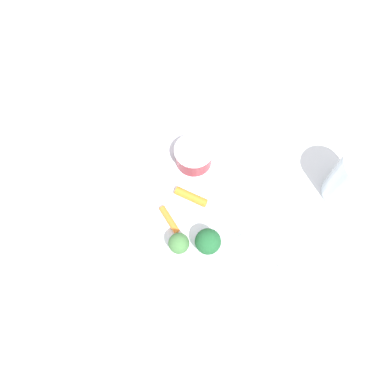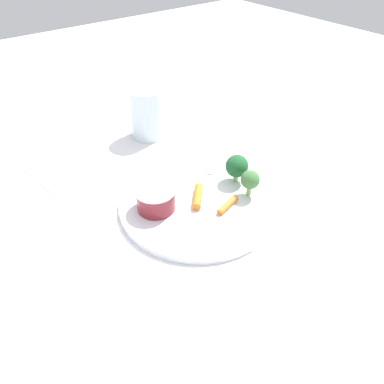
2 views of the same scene
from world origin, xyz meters
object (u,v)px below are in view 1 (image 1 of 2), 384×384
object	(u,v)px
plate	(191,200)
broccoli_floret_0	(208,242)
sauce_cup	(194,155)
carrot_stick_0	(191,197)
fork	(275,261)
napkin	(304,104)
carrot_stick_1	(169,219)
drinking_glass	(354,180)
broccoli_floret_1	(179,243)

from	to	relation	value
plate	broccoli_floret_0	bearing A→B (deg)	-90.24
sauce_cup	carrot_stick_0	distance (m)	0.07
sauce_cup	fork	bearing A→B (deg)	-71.54
plate	fork	bearing A→B (deg)	-55.97
sauce_cup	napkin	size ratio (longest dim) A/B	0.35
carrot_stick_1	drinking_glass	size ratio (longest dim) A/B	0.46
drinking_glass	napkin	xyz separation A→B (m)	(0.01, 0.19, -0.05)
sauce_cup	carrot_stick_1	world-z (taller)	sauce_cup
plate	broccoli_floret_1	world-z (taller)	broccoli_floret_1
sauce_cup	napkin	xyz separation A→B (m)	(0.24, 0.06, -0.03)
carrot_stick_1	napkin	xyz separation A→B (m)	(0.31, 0.16, -0.02)
carrot_stick_0	carrot_stick_1	world-z (taller)	carrot_stick_0
broccoli_floret_0	broccoli_floret_1	world-z (taller)	broccoli_floret_0
carrot_stick_1	broccoli_floret_0	bearing A→B (deg)	-53.31
plate	carrot_stick_1	size ratio (longest dim) A/B	5.41
broccoli_floret_0	fork	xyz separation A→B (m)	(0.10, -0.05, -0.03)
broccoli_floret_0	drinking_glass	size ratio (longest dim) A/B	0.49
sauce_cup	broccoli_floret_1	bearing A→B (deg)	-115.32
sauce_cup	drinking_glass	world-z (taller)	drinking_glass
sauce_cup	fork	world-z (taller)	sauce_cup
plate	drinking_glass	world-z (taller)	drinking_glass
broccoli_floret_1	sauce_cup	bearing A→B (deg)	64.68
sauce_cup	plate	bearing A→B (deg)	-110.61
broccoli_floret_0	carrot_stick_1	world-z (taller)	broccoli_floret_0
broccoli_floret_1	napkin	world-z (taller)	broccoli_floret_1
carrot_stick_0	drinking_glass	distance (m)	0.27
broccoli_floret_0	fork	world-z (taller)	broccoli_floret_0
broccoli_floret_0	carrot_stick_0	bearing A→B (deg)	89.80
broccoli_floret_1	napkin	size ratio (longest dim) A/B	0.26
fork	broccoli_floret_1	bearing A→B (deg)	155.65
broccoli_floret_1	fork	distance (m)	0.16
fork	drinking_glass	distance (m)	0.18
broccoli_floret_0	fork	size ratio (longest dim) A/B	0.32
plate	carrot_stick_1	bearing A→B (deg)	-149.27
broccoli_floret_1	carrot_stick_0	distance (m)	0.09
broccoli_floret_1	carrot_stick_0	bearing A→B (deg)	60.58
sauce_cup	napkin	world-z (taller)	sauce_cup
plate	broccoli_floret_0	size ratio (longest dim) A/B	5.07
carrot_stick_1	napkin	bearing A→B (deg)	26.51
carrot_stick_0	fork	size ratio (longest dim) A/B	0.34
napkin	drinking_glass	bearing A→B (deg)	-93.20
sauce_cup	broccoli_floret_0	distance (m)	0.16
carrot_stick_0	broccoli_floret_0	bearing A→B (deg)	-90.20
napkin	fork	bearing A→B (deg)	-122.50
sauce_cup	fork	xyz separation A→B (m)	(0.07, -0.21, -0.02)
fork	drinking_glass	bearing A→B (deg)	25.95
carrot_stick_1	fork	size ratio (longest dim) A/B	0.30
broccoli_floret_0	fork	distance (m)	0.11
broccoli_floret_1	fork	xyz separation A→B (m)	(0.14, -0.06, -0.03)
plate	fork	world-z (taller)	fork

